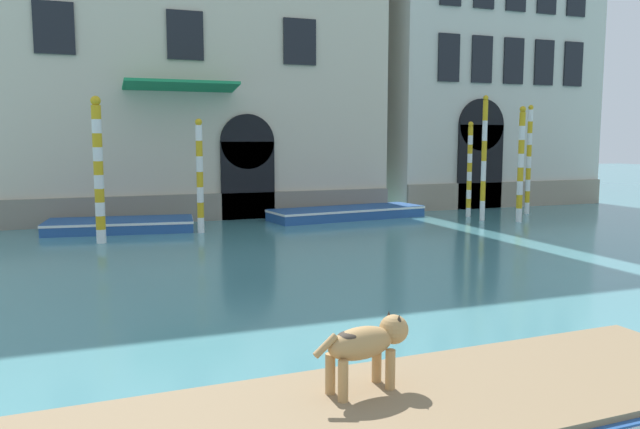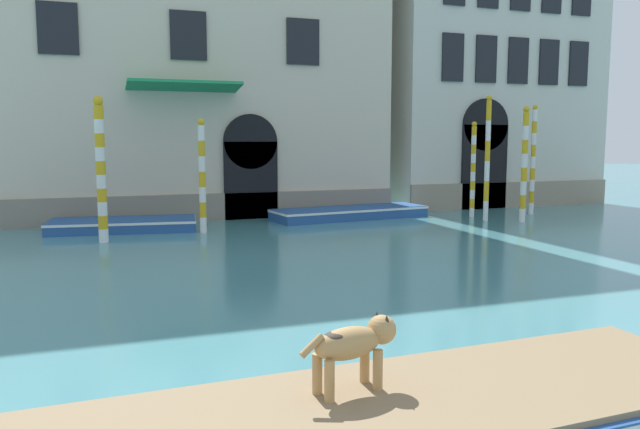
% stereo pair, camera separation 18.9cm
% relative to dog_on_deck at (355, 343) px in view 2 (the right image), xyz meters
% --- Properties ---
extents(palazzo_left, '(15.91, 7.40, 16.05)m').
position_rel_dog_on_deck_xyz_m(palazzo_left, '(1.07, 20.64, 6.90)').
color(palazzo_left, beige).
rests_on(palazzo_left, ground_plane).
extents(dog_on_deck, '(1.02, 0.43, 0.69)m').
position_rel_dog_on_deck_xyz_m(dog_on_deck, '(0.00, 0.00, 0.00)').
color(dog_on_deck, tan).
rests_on(dog_on_deck, boat_foreground).
extents(boat_moored_near_palazzo, '(4.82, 2.47, 0.39)m').
position_rel_dog_on_deck_xyz_m(boat_moored_near_palazzo, '(-1.41, 15.99, -0.90)').
color(boat_moored_near_palazzo, '#234C8C').
rests_on(boat_moored_near_palazzo, ground_plane).
extents(boat_moored_far, '(6.15, 2.50, 0.42)m').
position_rel_dog_on_deck_xyz_m(boat_moored_far, '(6.77, 16.44, -0.88)').
color(boat_moored_far, '#234C8C').
rests_on(boat_moored_far, ground_plane).
extents(mooring_pole_0, '(0.22, 0.22, 3.61)m').
position_rel_dog_on_deck_xyz_m(mooring_pole_0, '(0.99, 14.76, 0.72)').
color(mooring_pole_0, white).
rests_on(mooring_pole_0, ground_plane).
extents(mooring_pole_1, '(0.28, 0.28, 4.19)m').
position_rel_dog_on_deck_xyz_m(mooring_pole_1, '(-2.05, 13.78, 1.01)').
color(mooring_pole_1, white).
rests_on(mooring_pole_1, ground_plane).
extents(mooring_pole_2, '(0.19, 0.19, 4.54)m').
position_rel_dog_on_deck_xyz_m(mooring_pole_2, '(11.20, 14.15, 1.18)').
color(mooring_pole_2, white).
rests_on(mooring_pole_2, ground_plane).
extents(mooring_pole_3, '(0.19, 0.19, 3.64)m').
position_rel_dog_on_deck_xyz_m(mooring_pole_3, '(11.39, 15.32, 0.73)').
color(mooring_pole_3, white).
rests_on(mooring_pole_3, ground_plane).
extents(mooring_pole_4, '(0.22, 0.22, 4.14)m').
position_rel_dog_on_deck_xyz_m(mooring_pole_4, '(12.21, 13.37, 0.98)').
color(mooring_pole_4, white).
rests_on(mooring_pole_4, ground_plane).
extents(mooring_pole_5, '(0.20, 0.20, 4.31)m').
position_rel_dog_on_deck_xyz_m(mooring_pole_5, '(14.08, 15.25, 1.06)').
color(mooring_pole_5, white).
rests_on(mooring_pole_5, ground_plane).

